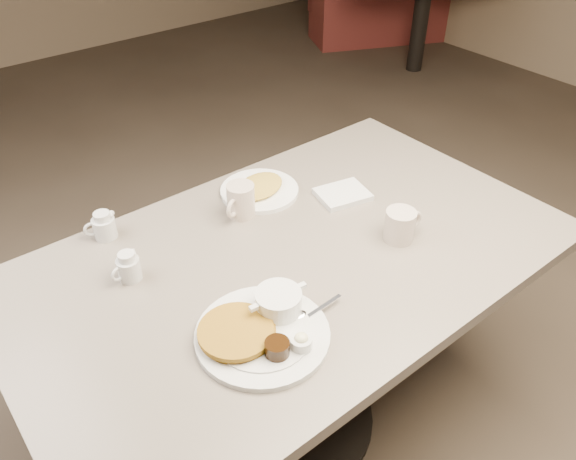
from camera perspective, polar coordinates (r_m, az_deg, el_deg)
room at (r=1.21m, az=0.64°, el=21.94°), size 7.04×8.04×2.84m
diner_table at (r=1.63m, az=0.44°, el=-7.05°), size 1.50×0.90×0.75m
main_plate at (r=1.30m, az=-2.62°, el=-9.73°), size 0.39×0.34×0.07m
coffee_mug_near at (r=1.57m, az=11.33°, el=0.54°), size 0.12×0.10×0.09m
napkin at (r=1.74m, az=5.54°, el=3.61°), size 0.17×0.15×0.02m
coffee_mug_far at (r=1.64m, az=-4.83°, el=2.98°), size 0.12×0.11×0.10m
creamer_left at (r=1.48m, az=-15.85°, el=-3.65°), size 0.09×0.07×0.08m
creamer_right at (r=1.64m, az=-18.15°, el=0.37°), size 0.09×0.08×0.08m
hash_plate at (r=1.75m, az=-2.91°, el=4.15°), size 0.31×0.31×0.04m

